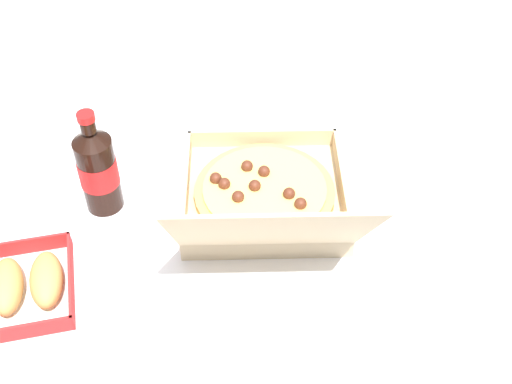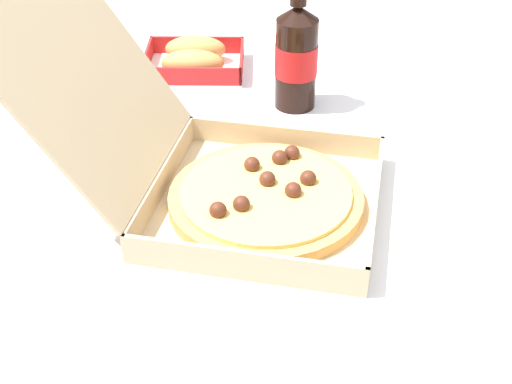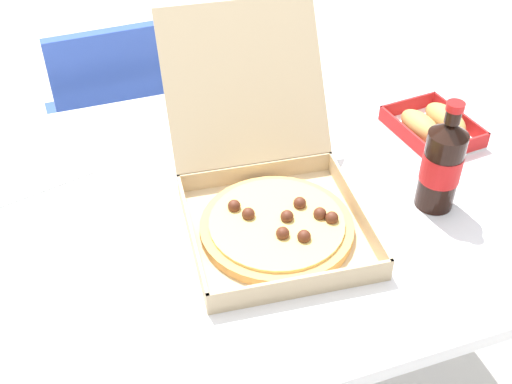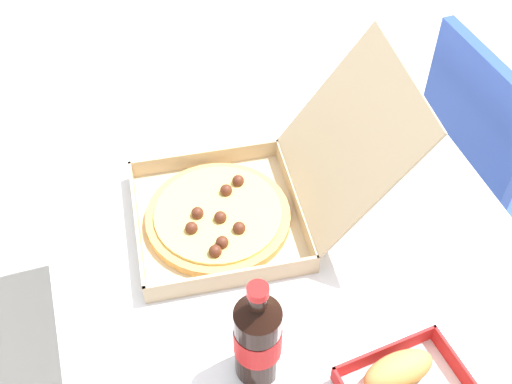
{
  "view_description": "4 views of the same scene",
  "coord_description": "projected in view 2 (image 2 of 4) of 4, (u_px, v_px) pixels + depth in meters",
  "views": [
    {
      "loc": [
        0.15,
        0.8,
        1.63
      ],
      "look_at": [
        0.05,
        -0.08,
        0.75
      ],
      "focal_mm": 46.44,
      "sensor_mm": 36.0,
      "label": 1
    },
    {
      "loc": [
        -0.75,
        -0.19,
        1.29
      ],
      "look_at": [
        -0.01,
        -0.1,
        0.75
      ],
      "focal_mm": 48.05,
      "sensor_mm": 36.0,
      "label": 2
    },
    {
      "loc": [
        -0.28,
        -0.89,
        1.49
      ],
      "look_at": [
        0.01,
        -0.05,
        0.76
      ],
      "focal_mm": 44.44,
      "sensor_mm": 36.0,
      "label": 3
    },
    {
      "loc": [
        0.8,
        -0.28,
        1.64
      ],
      "look_at": [
        -0.02,
        -0.02,
        0.71
      ],
      "focal_mm": 44.67,
      "sensor_mm": 36.0,
      "label": 4
    }
  ],
  "objects": [
    {
      "name": "dining_table",
      "position": [
        188.0,
        255.0,
        1.01
      ],
      "size": [
        1.2,
        0.87,
        0.7
      ],
      "color": "white",
      "rests_on": "ground_plane"
    },
    {
      "name": "pizza_box_open",
      "position": [
        236.0,
        178.0,
        0.96
      ],
      "size": [
        0.36,
        0.52,
        0.31
      ],
      "color": "tan",
      "rests_on": "dining_table"
    },
    {
      "name": "bread_side_box",
      "position": [
        194.0,
        58.0,
        1.33
      ],
      "size": [
        0.17,
        0.2,
        0.06
      ],
      "color": "white",
      "rests_on": "dining_table"
    },
    {
      "name": "cola_bottle",
      "position": [
        296.0,
        56.0,
        1.18
      ],
      "size": [
        0.07,
        0.07,
        0.22
      ],
      "color": "black",
      "rests_on": "dining_table"
    }
  ]
}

